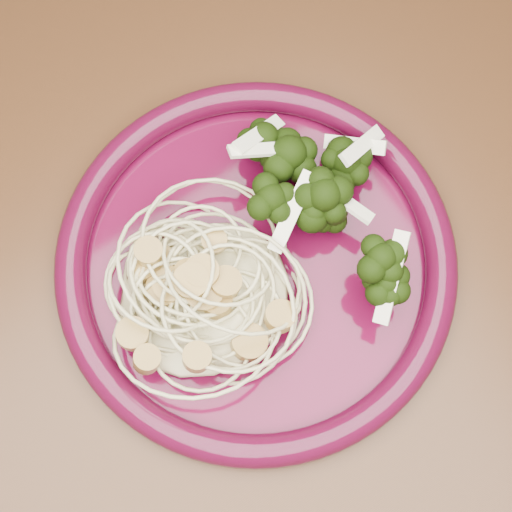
% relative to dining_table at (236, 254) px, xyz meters
% --- Properties ---
extents(dining_table, '(1.20, 0.80, 0.75)m').
position_rel_dining_table_xyz_m(dining_table, '(0.00, 0.00, 0.00)').
color(dining_table, '#472814').
rests_on(dining_table, ground).
extents(dinner_plate, '(0.29, 0.29, 0.02)m').
position_rel_dining_table_xyz_m(dinner_plate, '(-0.01, -0.04, 0.11)').
color(dinner_plate, '#460620').
rests_on(dinner_plate, dining_table).
extents(spaghetti_pile, '(0.13, 0.11, 0.03)m').
position_rel_dining_table_xyz_m(spaghetti_pile, '(-0.05, -0.05, 0.12)').
color(spaghetti_pile, beige).
rests_on(spaghetti_pile, dinner_plate).
extents(scallop_cluster, '(0.13, 0.13, 0.04)m').
position_rel_dining_table_xyz_m(scallop_cluster, '(-0.05, -0.05, 0.15)').
color(scallop_cluster, '#B79446').
rests_on(scallop_cluster, spaghetti_pile).
extents(broccoli_pile, '(0.09, 0.15, 0.05)m').
position_rel_dining_table_xyz_m(broccoli_pile, '(0.05, -0.04, 0.13)').
color(broccoli_pile, black).
rests_on(broccoli_pile, dinner_plate).
extents(onion_garnish, '(0.07, 0.09, 0.05)m').
position_rel_dining_table_xyz_m(onion_garnish, '(0.05, -0.04, 0.16)').
color(onion_garnish, white).
rests_on(onion_garnish, broccoli_pile).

